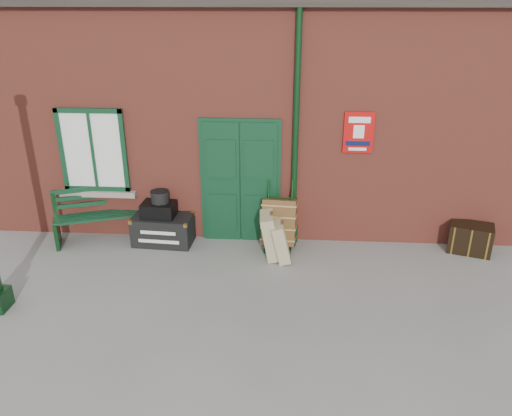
# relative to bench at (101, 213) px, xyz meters

# --- Properties ---
(ground) EXTENTS (80.00, 80.00, 0.00)m
(ground) POSITION_rel_bench_xyz_m (2.86, -1.32, -0.51)
(ground) COLOR gray
(ground) RESTS_ON ground
(station_building) EXTENTS (10.30, 4.30, 4.36)m
(station_building) POSITION_rel_bench_xyz_m (2.85, 2.17, 1.66)
(station_building) COLOR #9A4131
(station_building) RESTS_ON ground
(bench) EXTENTS (1.70, 1.04, 1.01)m
(bench) POSITION_rel_bench_xyz_m (0.00, 0.00, 0.00)
(bench) COLOR #0F371F
(bench) RESTS_ON ground
(houdini_trunk) EXTENTS (1.09, 0.65, 0.53)m
(houdini_trunk) POSITION_rel_bench_xyz_m (1.17, -0.11, -0.24)
(houdini_trunk) COLOR black
(houdini_trunk) RESTS_ON ground
(strongbox) EXTENTS (0.60, 0.46, 0.26)m
(strongbox) POSITION_rel_bench_xyz_m (1.12, -0.11, 0.15)
(strongbox) COLOR black
(strongbox) RESTS_ON houdini_trunk
(hatbox) EXTENTS (0.34, 0.34, 0.21)m
(hatbox) POSITION_rel_bench_xyz_m (1.15, -0.08, 0.39)
(hatbox) COLOR black
(hatbox) RESTS_ON strongbox
(suitcase_back) EXTENTS (0.39, 0.57, 0.80)m
(suitcase_back) POSITION_rel_bench_xyz_m (3.12, -0.49, -0.11)
(suitcase_back) COLOR tan
(suitcase_back) RESTS_ON ground
(suitcase_front) EXTENTS (0.37, 0.52, 0.69)m
(suitcase_front) POSITION_rel_bench_xyz_m (3.30, -0.59, -0.16)
(suitcase_front) COLOR tan
(suitcase_front) RESTS_ON ground
(porter_trolley) EXTENTS (0.63, 0.67, 1.21)m
(porter_trolley) POSITION_rel_bench_xyz_m (3.26, -0.10, -0.04)
(porter_trolley) COLOR black
(porter_trolley) RESTS_ON ground
(dark_trunk) EXTENTS (0.82, 0.66, 0.51)m
(dark_trunk) POSITION_rel_bench_xyz_m (6.61, -0.07, -0.25)
(dark_trunk) COLOR black
(dark_trunk) RESTS_ON ground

